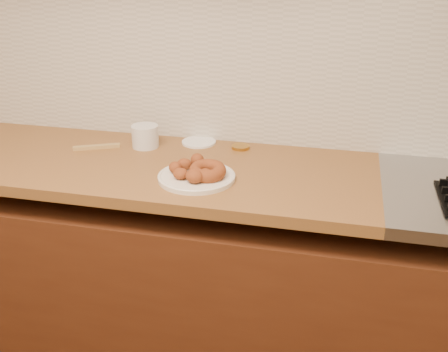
{
  "coord_description": "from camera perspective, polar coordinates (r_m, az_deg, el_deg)",
  "views": [
    {
      "loc": [
        0.36,
        0.03,
        1.62
      ],
      "look_at": [
        -0.01,
        1.56,
        0.93
      ],
      "focal_mm": 42.0,
      "sensor_mm": 36.0,
      "label": 1
    }
  ],
  "objects": [
    {
      "name": "brass_jar_lid",
      "position": [
        2.04,
        1.82,
        3.17
      ],
      "size": [
        0.08,
        0.08,
        0.01
      ],
      "primitive_type": "cylinder",
      "rotation": [
        0.0,
        0.0,
        -0.17
      ],
      "color": "#B48430",
      "rests_on": "butcher_block"
    },
    {
      "name": "butcher_block",
      "position": [
        2.08,
        -16.7,
        1.77
      ],
      "size": [
        2.3,
        0.62,
        0.04
      ],
      "primitive_type": "cube",
      "color": "brown",
      "rests_on": "base_cabinet"
    },
    {
      "name": "donut_plate",
      "position": [
        1.77,
        -3.01,
        -0.12
      ],
      "size": [
        0.26,
        0.26,
        0.01
      ],
      "primitive_type": "cylinder",
      "color": "silver",
      "rests_on": "butcher_block"
    },
    {
      "name": "wall_back",
      "position": [
        2.02,
        3.18,
        15.97
      ],
      "size": [
        4.0,
        0.02,
        2.7
      ],
      "primitive_type": "cube",
      "color": "#C2B192",
      "rests_on": "ground"
    },
    {
      "name": "backsplash",
      "position": [
        2.03,
        3.02,
        11.73
      ],
      "size": [
        3.6,
        0.02,
        0.6
      ],
      "primitive_type": "cube",
      "color": "beige",
      "rests_on": "wall_back"
    },
    {
      "name": "ring_donut",
      "position": [
        1.74,
        -1.82,
        0.57
      ],
      "size": [
        0.16,
        0.16,
        0.06
      ],
      "primitive_type": "torus",
      "rotation": [
        0.1,
        0.0,
        0.34
      ],
      "color": "brown",
      "rests_on": "donut_plate"
    },
    {
      "name": "tub_lid",
      "position": [
        2.1,
        -2.75,
        3.7
      ],
      "size": [
        0.16,
        0.16,
        0.01
      ],
      "primitive_type": "cylinder",
      "rotation": [
        0.0,
        0.0,
        -0.18
      ],
      "color": "white",
      "rests_on": "butcher_block"
    },
    {
      "name": "plastic_tub",
      "position": [
        2.07,
        -8.58,
        4.31
      ],
      "size": [
        0.11,
        0.11,
        0.09
      ],
      "primitive_type": "cylinder",
      "rotation": [
        0.0,
        0.0,
        0.03
      ],
      "color": "silver",
      "rests_on": "butcher_block"
    },
    {
      "name": "wooden_utensil",
      "position": [
        2.1,
        -13.69,
        3.1
      ],
      "size": [
        0.17,
        0.1,
        0.01
      ],
      "primitive_type": "cube",
      "rotation": [
        0.0,
        0.0,
        0.45
      ],
      "color": "#A9894D",
      "rests_on": "butcher_block"
    },
    {
      "name": "base_cabinet",
      "position": [
        2.1,
        1.01,
        -12.34
      ],
      "size": [
        3.6,
        0.6,
        0.77
      ],
      "primitive_type": "cube",
      "color": "#4C2412",
      "rests_on": "floor"
    },
    {
      "name": "fried_dough_chunks",
      "position": [
        1.75,
        -3.71,
        0.72
      ],
      "size": [
        0.17,
        0.21,
        0.05
      ],
      "color": "brown",
      "rests_on": "donut_plate"
    }
  ]
}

